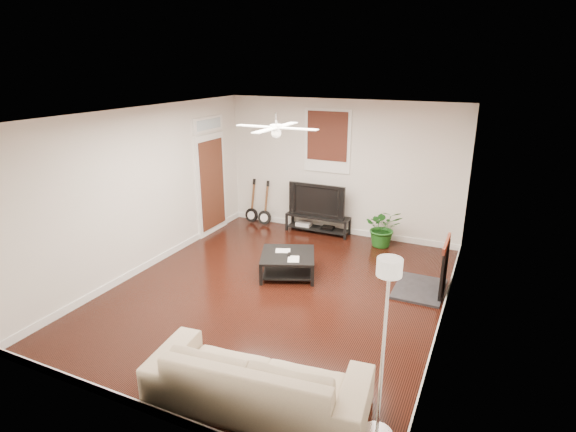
% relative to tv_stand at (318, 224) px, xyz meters
% --- Properties ---
extents(room, '(5.01, 6.01, 2.81)m').
position_rel_tv_stand_xyz_m(room, '(0.40, -2.78, 1.21)').
color(room, black).
rests_on(room, ground).
extents(brick_accent, '(0.02, 2.20, 2.80)m').
position_rel_tv_stand_xyz_m(brick_accent, '(2.89, -1.78, 1.21)').
color(brick_accent, '#9C4432').
rests_on(brick_accent, floor).
extents(fireplace, '(0.80, 1.10, 0.92)m').
position_rel_tv_stand_xyz_m(fireplace, '(2.60, -1.78, 0.27)').
color(fireplace, black).
rests_on(fireplace, floor).
extents(window_back, '(1.00, 0.06, 1.30)m').
position_rel_tv_stand_xyz_m(window_back, '(0.10, 0.19, 1.76)').
color(window_back, '#39130F').
rests_on(window_back, wall_back).
extents(door_left, '(0.08, 1.00, 2.50)m').
position_rel_tv_stand_xyz_m(door_left, '(-2.06, -0.88, 1.06)').
color(door_left, white).
rests_on(door_left, wall_left).
extents(tv_stand, '(1.37, 0.37, 0.38)m').
position_rel_tv_stand_xyz_m(tv_stand, '(0.00, 0.00, 0.00)').
color(tv_stand, black).
rests_on(tv_stand, floor).
extents(tv, '(1.23, 0.16, 0.71)m').
position_rel_tv_stand_xyz_m(tv, '(0.00, 0.02, 0.55)').
color(tv, black).
rests_on(tv, tv_stand).
extents(coffee_table, '(1.17, 1.17, 0.38)m').
position_rel_tv_stand_xyz_m(coffee_table, '(0.28, -2.14, -0.00)').
color(coffee_table, black).
rests_on(coffee_table, floor).
extents(sofa, '(2.41, 1.16, 0.68)m').
position_rel_tv_stand_xyz_m(sofa, '(1.33, -5.16, 0.15)').
color(sofa, tan).
rests_on(sofa, floor).
extents(floor_lamp, '(0.35, 0.35, 1.90)m').
position_rel_tv_stand_xyz_m(floor_lamp, '(2.60, -5.06, 0.76)').
color(floor_lamp, silver).
rests_on(floor_lamp, floor).
extents(potted_plant, '(0.87, 0.81, 0.79)m').
position_rel_tv_stand_xyz_m(potted_plant, '(1.45, -0.18, 0.20)').
color(potted_plant, '#1A5819').
rests_on(potted_plant, floor).
extents(guitar_left, '(0.32, 0.24, 1.00)m').
position_rel_tv_stand_xyz_m(guitar_left, '(-1.60, -0.03, 0.31)').
color(guitar_left, black).
rests_on(guitar_left, floor).
extents(guitar_right, '(0.32, 0.23, 1.00)m').
position_rel_tv_stand_xyz_m(guitar_right, '(-1.25, -0.06, 0.31)').
color(guitar_right, black).
rests_on(guitar_right, floor).
extents(ceiling_fan, '(1.24, 1.24, 0.32)m').
position_rel_tv_stand_xyz_m(ceiling_fan, '(0.40, -2.78, 2.41)').
color(ceiling_fan, white).
rests_on(ceiling_fan, ceiling).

